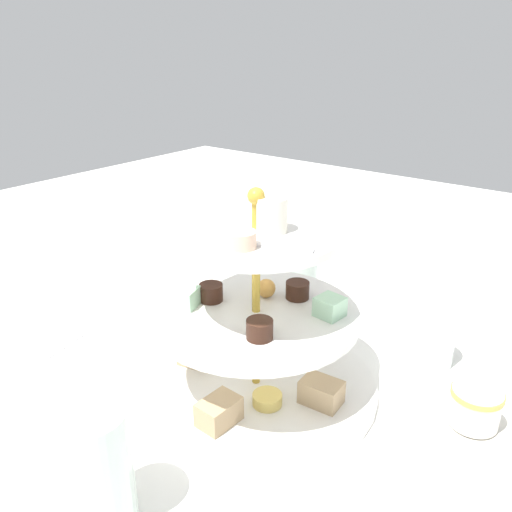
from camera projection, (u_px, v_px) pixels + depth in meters
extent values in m
plane|color=white|center=(256.00, 388.00, 0.69)|extent=(2.40, 2.40, 0.00)
cylinder|color=white|center=(256.00, 385.00, 0.68)|extent=(0.31, 0.31, 0.01)
cylinder|color=white|center=(256.00, 314.00, 0.65)|extent=(0.25, 0.25, 0.01)
cylinder|color=white|center=(256.00, 235.00, 0.61)|extent=(0.20, 0.20, 0.01)
cylinder|color=gold|center=(256.00, 299.00, 0.64)|extent=(0.01, 0.01, 0.26)
sphere|color=gold|center=(256.00, 196.00, 0.59)|extent=(0.02, 0.02, 0.02)
cube|color=tan|center=(321.00, 392.00, 0.64)|extent=(0.05, 0.04, 0.03)
cube|color=tan|center=(286.00, 339.00, 0.75)|extent=(0.04, 0.05, 0.03)
cube|color=tan|center=(198.00, 353.00, 0.72)|extent=(0.05, 0.04, 0.03)
cube|color=tan|center=(219.00, 412.00, 0.60)|extent=(0.04, 0.05, 0.03)
cylinder|color=#E5C660|center=(267.00, 399.00, 0.64)|extent=(0.04, 0.04, 0.01)
cylinder|color=#381E14|center=(297.00, 290.00, 0.67)|extent=(0.03, 0.03, 0.02)
cylinder|color=#381E14|center=(211.00, 292.00, 0.67)|extent=(0.03, 0.03, 0.02)
cylinder|color=#381E14|center=(260.00, 329.00, 0.58)|extent=(0.03, 0.03, 0.02)
cube|color=#B2E5BC|center=(330.00, 307.00, 0.63)|extent=(0.03, 0.03, 0.02)
cube|color=#B2E5BC|center=(185.00, 297.00, 0.65)|extent=(0.04, 0.04, 0.02)
sphere|color=gold|center=(266.00, 288.00, 0.67)|extent=(0.02, 0.02, 0.02)
cylinder|color=beige|center=(240.00, 239.00, 0.55)|extent=(0.03, 0.03, 0.02)
cylinder|color=beige|center=(269.00, 210.00, 0.65)|extent=(0.03, 0.03, 0.02)
cylinder|color=white|center=(272.00, 215.00, 0.60)|extent=(0.04, 0.04, 0.04)
cube|color=silver|center=(210.00, 229.00, 0.61)|extent=(0.08, 0.05, 0.00)
cube|color=silver|center=(272.00, 246.00, 0.56)|extent=(0.09, 0.04, 0.00)
cylinder|color=silver|center=(95.00, 469.00, 0.47)|extent=(0.07, 0.07, 0.12)
cylinder|color=silver|center=(431.00, 340.00, 0.73)|extent=(0.06, 0.06, 0.07)
cylinder|color=white|center=(472.00, 425.00, 0.62)|extent=(0.09, 0.09, 0.01)
cylinder|color=white|center=(475.00, 407.00, 0.61)|extent=(0.06, 0.06, 0.04)
cylinder|color=gold|center=(478.00, 393.00, 0.60)|extent=(0.06, 0.06, 0.01)
cube|color=silver|center=(78.00, 335.00, 0.81)|extent=(0.05, 0.17, 0.00)
cylinder|color=silver|center=(299.00, 282.00, 0.86)|extent=(0.06, 0.06, 0.10)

